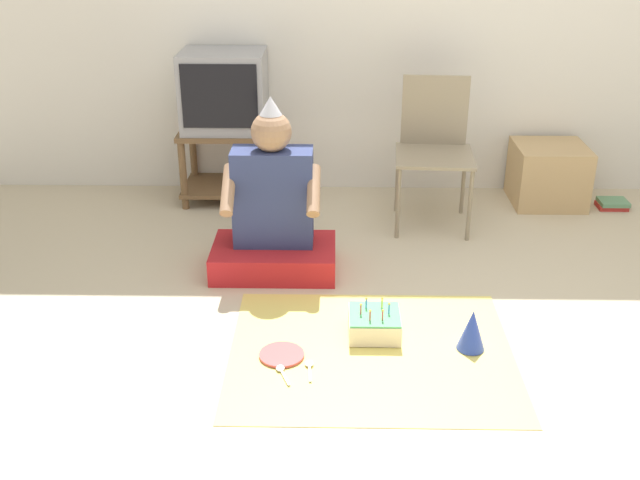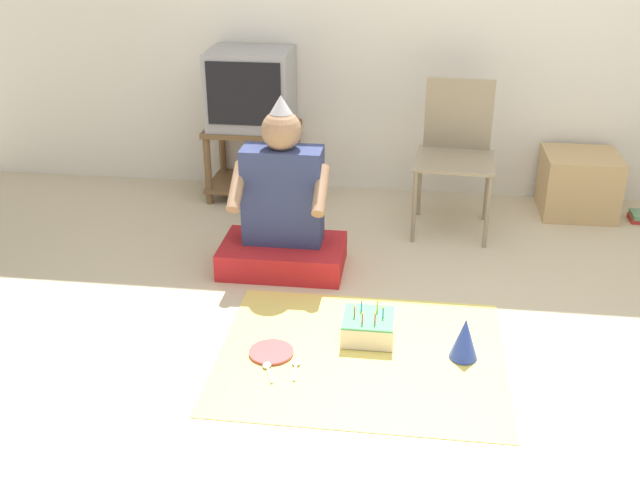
{
  "view_description": "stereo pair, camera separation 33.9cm",
  "coord_description": "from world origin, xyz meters",
  "px_view_note": "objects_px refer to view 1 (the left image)",
  "views": [
    {
      "loc": [
        -0.54,
        -2.69,
        1.77
      ],
      "look_at": [
        -0.6,
        0.38,
        0.35
      ],
      "focal_mm": 42.0,
      "sensor_mm": 36.0,
      "label": 1
    },
    {
      "loc": [
        -0.2,
        -2.67,
        1.77
      ],
      "look_at": [
        -0.6,
        0.38,
        0.35
      ],
      "focal_mm": 42.0,
      "sensor_mm": 36.0,
      "label": 2
    }
  ],
  "objects_px": {
    "book_pile": "(612,204)",
    "party_hat_blue": "(472,330)",
    "person_seated": "(273,216)",
    "birthday_cake": "(374,324)",
    "paper_plate": "(282,355)",
    "tv": "(224,91)",
    "folding_chair": "(434,142)",
    "cardboard_box_stack": "(548,174)"
  },
  "relations": [
    {
      "from": "folding_chair",
      "to": "party_hat_blue",
      "type": "xyz_separation_m",
      "value": [
        0.02,
        -1.42,
        -0.39
      ]
    },
    {
      "from": "book_pile",
      "to": "cardboard_box_stack",
      "type": "bearing_deg",
      "value": 166.5
    },
    {
      "from": "cardboard_box_stack",
      "to": "paper_plate",
      "type": "height_order",
      "value": "cardboard_box_stack"
    },
    {
      "from": "birthday_cake",
      "to": "tv",
      "type": "bearing_deg",
      "value": 117.56
    },
    {
      "from": "folding_chair",
      "to": "paper_plate",
      "type": "height_order",
      "value": "folding_chair"
    },
    {
      "from": "book_pile",
      "to": "party_hat_blue",
      "type": "distance_m",
      "value": 1.98
    },
    {
      "from": "folding_chair",
      "to": "book_pile",
      "type": "relative_size",
      "value": 4.66
    },
    {
      "from": "cardboard_box_stack",
      "to": "book_pile",
      "type": "xyz_separation_m",
      "value": [
        0.39,
        -0.09,
        -0.16
      ]
    },
    {
      "from": "tv",
      "to": "birthday_cake",
      "type": "xyz_separation_m",
      "value": [
        0.85,
        -1.63,
        -0.64
      ]
    },
    {
      "from": "person_seated",
      "to": "folding_chair",
      "type": "bearing_deg",
      "value": 37.22
    },
    {
      "from": "tv",
      "to": "folding_chair",
      "type": "distance_m",
      "value": 1.3
    },
    {
      "from": "cardboard_box_stack",
      "to": "birthday_cake",
      "type": "height_order",
      "value": "cardboard_box_stack"
    },
    {
      "from": "person_seated",
      "to": "party_hat_blue",
      "type": "xyz_separation_m",
      "value": [
        0.9,
        -0.75,
        -0.2
      ]
    },
    {
      "from": "birthday_cake",
      "to": "book_pile",
      "type": "bearing_deg",
      "value": 44.17
    },
    {
      "from": "paper_plate",
      "to": "book_pile",
      "type": "bearing_deg",
      "value": 40.92
    },
    {
      "from": "party_hat_blue",
      "to": "paper_plate",
      "type": "distance_m",
      "value": 0.81
    },
    {
      "from": "tv",
      "to": "paper_plate",
      "type": "distance_m",
      "value": 1.99
    },
    {
      "from": "tv",
      "to": "person_seated",
      "type": "bearing_deg",
      "value": -69.89
    },
    {
      "from": "cardboard_box_stack",
      "to": "person_seated",
      "type": "bearing_deg",
      "value": -149.76
    },
    {
      "from": "tv",
      "to": "party_hat_blue",
      "type": "height_order",
      "value": "tv"
    },
    {
      "from": "tv",
      "to": "person_seated",
      "type": "height_order",
      "value": "tv"
    },
    {
      "from": "person_seated",
      "to": "birthday_cake",
      "type": "xyz_separation_m",
      "value": [
        0.49,
        -0.64,
        -0.24
      ]
    },
    {
      "from": "tv",
      "to": "paper_plate",
      "type": "relative_size",
      "value": 2.63
    },
    {
      "from": "birthday_cake",
      "to": "paper_plate",
      "type": "distance_m",
      "value": 0.44
    },
    {
      "from": "tv",
      "to": "cardboard_box_stack",
      "type": "xyz_separation_m",
      "value": [
        2.01,
        -0.03,
        -0.51
      ]
    },
    {
      "from": "person_seated",
      "to": "birthday_cake",
      "type": "height_order",
      "value": "person_seated"
    },
    {
      "from": "tv",
      "to": "book_pile",
      "type": "relative_size",
      "value": 2.8
    },
    {
      "from": "cardboard_box_stack",
      "to": "paper_plate",
      "type": "bearing_deg",
      "value": -131.08
    },
    {
      "from": "cardboard_box_stack",
      "to": "party_hat_blue",
      "type": "distance_m",
      "value": 1.87
    },
    {
      "from": "folding_chair",
      "to": "birthday_cake",
      "type": "distance_m",
      "value": 1.43
    },
    {
      "from": "party_hat_blue",
      "to": "paper_plate",
      "type": "bearing_deg",
      "value": -174.77
    },
    {
      "from": "person_seated",
      "to": "birthday_cake",
      "type": "distance_m",
      "value": 0.84
    },
    {
      "from": "party_hat_blue",
      "to": "paper_plate",
      "type": "height_order",
      "value": "party_hat_blue"
    },
    {
      "from": "folding_chair",
      "to": "person_seated",
      "type": "height_order",
      "value": "person_seated"
    },
    {
      "from": "folding_chair",
      "to": "person_seated",
      "type": "distance_m",
      "value": 1.12
    },
    {
      "from": "book_pile",
      "to": "party_hat_blue",
      "type": "relative_size",
      "value": 0.98
    },
    {
      "from": "person_seated",
      "to": "cardboard_box_stack",
      "type": "bearing_deg",
      "value": 30.24
    },
    {
      "from": "tv",
      "to": "party_hat_blue",
      "type": "relative_size",
      "value": 2.73
    },
    {
      "from": "book_pile",
      "to": "paper_plate",
      "type": "xyz_separation_m",
      "value": [
        -1.95,
        -1.69,
        -0.02
      ]
    },
    {
      "from": "tv",
      "to": "cardboard_box_stack",
      "type": "distance_m",
      "value": 2.07
    },
    {
      "from": "book_pile",
      "to": "party_hat_blue",
      "type": "bearing_deg",
      "value": -125.29
    },
    {
      "from": "party_hat_blue",
      "to": "person_seated",
      "type": "bearing_deg",
      "value": 140.05
    }
  ]
}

